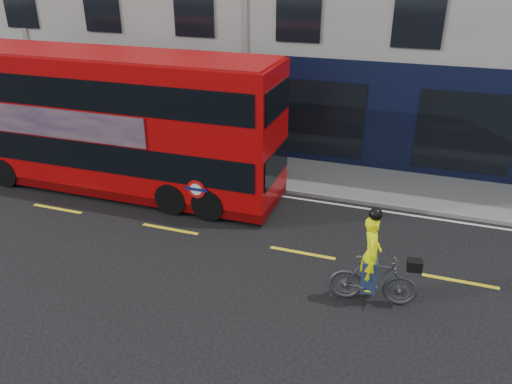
% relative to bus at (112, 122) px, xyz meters
% --- Properties ---
extents(ground, '(120.00, 120.00, 0.00)m').
position_rel_bus_xyz_m(ground, '(3.03, -3.59, -2.35)').
color(ground, black).
rests_on(ground, ground).
extents(pavement, '(60.00, 3.00, 0.12)m').
position_rel_bus_xyz_m(pavement, '(3.03, 2.91, -2.29)').
color(pavement, slate).
rests_on(pavement, ground).
extents(kerb, '(60.00, 0.12, 0.13)m').
position_rel_bus_xyz_m(kerb, '(3.03, 1.41, -2.29)').
color(kerb, gray).
rests_on(kerb, ground).
extents(road_edge_line, '(58.00, 0.10, 0.01)m').
position_rel_bus_xyz_m(road_edge_line, '(3.03, 1.11, -2.35)').
color(road_edge_line, silver).
rests_on(road_edge_line, ground).
extents(lane_dashes, '(58.00, 0.12, 0.01)m').
position_rel_bus_xyz_m(lane_dashes, '(3.03, -2.09, -2.35)').
color(lane_dashes, yellow).
rests_on(lane_dashes, ground).
extents(bus, '(11.40, 2.66, 4.59)m').
position_rel_bus_xyz_m(bus, '(0.00, 0.00, 0.00)').
color(bus, '#B40708').
rests_on(bus, ground).
extents(cyclist, '(2.05, 0.81, 2.42)m').
position_rel_bus_xyz_m(cyclist, '(9.02, -3.59, -1.55)').
color(cyclist, '#47484C').
rests_on(cyclist, ground).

